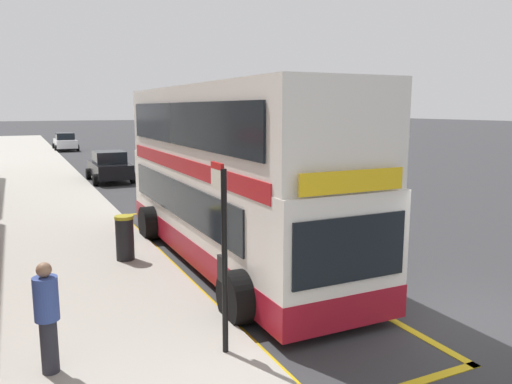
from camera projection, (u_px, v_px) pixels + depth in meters
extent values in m
plane|color=#333335|center=(124.00, 160.00, 37.51)|extent=(260.00, 260.00, 0.00)
cube|color=#A39E93|center=(21.00, 164.00, 34.50)|extent=(6.00, 76.00, 0.14)
cube|color=white|center=(229.00, 208.00, 12.76)|extent=(2.49, 10.27, 2.30)
cube|color=white|center=(228.00, 125.00, 12.41)|extent=(2.46, 10.07, 1.90)
cube|color=maroon|center=(229.00, 240.00, 12.90)|extent=(2.51, 10.29, 0.60)
cube|color=#B2191E|center=(229.00, 163.00, 12.57)|extent=(2.52, 9.45, 0.36)
cube|color=black|center=(176.00, 198.00, 12.53)|extent=(0.04, 8.22, 0.90)
cube|color=black|center=(179.00, 124.00, 11.86)|extent=(0.04, 9.04, 1.00)
cube|color=black|center=(351.00, 249.00, 8.14)|extent=(2.19, 0.04, 1.10)
cube|color=yellow|center=(353.00, 181.00, 7.95)|extent=(1.99, 0.04, 0.36)
cylinder|color=black|center=(240.00, 297.00, 9.05)|extent=(0.56, 1.00, 1.00)
cylinder|color=black|center=(360.00, 276.00, 10.19)|extent=(0.56, 1.00, 1.00)
cylinder|color=black|center=(151.00, 223.00, 14.84)|extent=(0.56, 1.00, 1.00)
cylinder|color=black|center=(234.00, 215.00, 15.98)|extent=(0.56, 1.00, 1.00)
cube|color=gold|center=(174.00, 266.00, 12.36)|extent=(0.16, 13.45, 0.01)
cube|color=gold|center=(272.00, 253.00, 13.52)|extent=(0.16, 13.45, 0.01)
cube|color=gold|center=(159.00, 212.00, 18.85)|extent=(2.87, 0.16, 0.01)
cylinder|color=black|center=(225.00, 263.00, 7.53)|extent=(0.09, 0.09, 2.85)
cube|color=silver|center=(217.00, 179.00, 7.55)|extent=(0.05, 0.42, 0.30)
cube|color=red|center=(217.00, 166.00, 7.52)|extent=(0.05, 0.42, 0.10)
cube|color=black|center=(222.00, 269.00, 7.64)|extent=(0.06, 0.28, 0.40)
cube|color=silver|center=(65.00, 143.00, 46.16)|extent=(1.76, 4.20, 0.72)
cube|color=black|center=(65.00, 136.00, 45.96)|extent=(1.52, 1.90, 0.60)
cylinder|color=black|center=(54.00, 147.00, 46.97)|extent=(0.22, 0.60, 0.60)
cylinder|color=black|center=(75.00, 146.00, 47.77)|extent=(0.22, 0.60, 0.60)
cylinder|color=black|center=(56.00, 149.00, 44.66)|extent=(0.22, 0.60, 0.60)
cylinder|color=black|center=(78.00, 148.00, 45.46)|extent=(0.22, 0.60, 0.60)
cube|color=black|center=(110.00, 169.00, 26.67)|extent=(1.76, 4.20, 0.72)
cube|color=black|center=(109.00, 157.00, 26.47)|extent=(1.52, 1.90, 0.60)
cylinder|color=black|center=(88.00, 174.00, 27.49)|extent=(0.22, 0.60, 0.60)
cylinder|color=black|center=(123.00, 172.00, 28.29)|extent=(0.22, 0.60, 0.60)
cylinder|color=black|center=(95.00, 180.00, 25.18)|extent=(0.22, 0.60, 0.60)
cylinder|color=black|center=(133.00, 178.00, 25.97)|extent=(0.22, 0.60, 0.60)
cube|color=black|center=(178.00, 147.00, 41.83)|extent=(1.76, 4.20, 0.72)
cube|color=black|center=(178.00, 139.00, 41.63)|extent=(1.52, 1.90, 0.60)
cylinder|color=black|center=(163.00, 150.00, 42.65)|extent=(0.22, 0.60, 0.60)
cylinder|color=black|center=(184.00, 150.00, 43.45)|extent=(0.22, 0.60, 0.60)
cylinder|color=black|center=(172.00, 153.00, 40.34)|extent=(0.22, 0.60, 0.60)
cylinder|color=black|center=(194.00, 152.00, 41.14)|extent=(0.22, 0.60, 0.60)
cylinder|color=#26262D|center=(49.00, 346.00, 7.10)|extent=(0.24, 0.24, 0.79)
cylinder|color=#33478C|center=(46.00, 299.00, 6.98)|extent=(0.34, 0.34, 0.63)
sphere|color=#8C664C|center=(44.00, 270.00, 6.91)|extent=(0.21, 0.21, 0.21)
cylinder|color=black|center=(125.00, 239.00, 12.40)|extent=(0.44, 0.44, 1.03)
cylinder|color=#A5991E|center=(124.00, 217.00, 12.30)|extent=(0.47, 0.47, 0.08)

